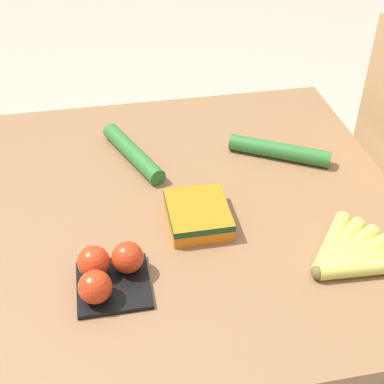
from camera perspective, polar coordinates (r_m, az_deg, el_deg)
The scene contains 7 objects.
ground_plane at distance 1.80m, azimuth 0.00°, elevation -19.19°, with size 12.00×12.00×0.00m, color #B7A88E.
dining_table at distance 1.32m, azimuth 0.00°, elevation -4.61°, with size 1.01×0.99×0.72m.
banana_bunch at distance 1.14m, azimuth 16.35°, elevation -6.42°, with size 0.18×0.20×0.03m.
tomato_pack at distance 1.05m, azimuth -9.03°, elevation -8.40°, with size 0.14×0.14×0.07m.
carrot_bag at distance 1.18m, azimuth 0.54°, elevation -2.29°, with size 0.15×0.13×0.04m.
cucumber_near at distance 1.41m, azimuth 9.27°, elevation 4.37°, with size 0.17×0.25×0.04m.
cucumber_far at distance 1.39m, azimuth -6.34°, elevation 4.18°, with size 0.26×0.14×0.04m.
Camera 1 is at (0.95, -0.18, 1.51)m, focal length 50.00 mm.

